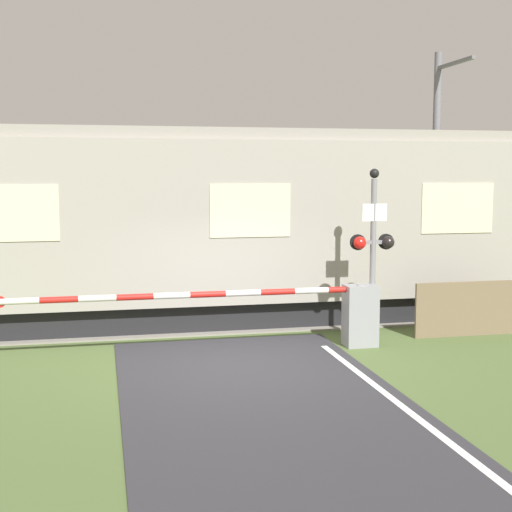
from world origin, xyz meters
TOP-DOWN VIEW (x-y plane):
  - ground_plane at (0.00, 0.00)m, footprint 80.00×80.00m
  - track_bed at (0.00, 3.96)m, footprint 36.00×3.20m
  - train at (0.68, 3.96)m, footprint 16.42×3.15m
  - crossing_barrier at (1.84, 0.95)m, footprint 6.85×0.44m
  - signal_post at (2.79, 1.11)m, footprint 0.87×0.26m
  - catenary_pole at (6.34, 5.73)m, footprint 0.20×1.90m
  - roadside_fence at (5.04, 1.29)m, footprint 2.52×0.06m

SIDE VIEW (x-z plane):
  - ground_plane at x=0.00m, z-range 0.00..0.00m
  - track_bed at x=0.00m, z-range -0.04..0.09m
  - roadside_fence at x=5.04m, z-range 0.00..1.10m
  - crossing_barrier at x=1.84m, z-range 0.09..1.29m
  - signal_post at x=2.79m, z-range 0.23..3.57m
  - train at x=0.68m, z-range 0.05..4.21m
  - catenary_pole at x=6.34m, z-range 0.15..6.49m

